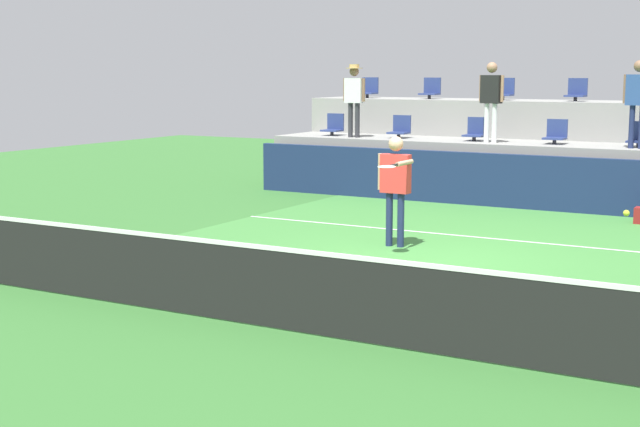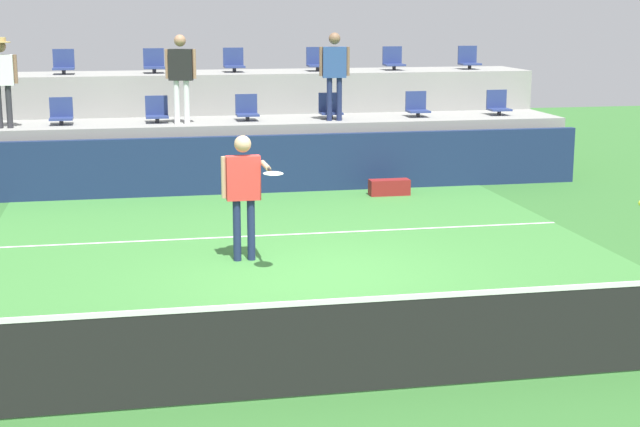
{
  "view_description": "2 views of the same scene",
  "coord_description": "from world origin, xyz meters",
  "px_view_note": "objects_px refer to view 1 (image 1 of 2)",
  "views": [
    {
      "loc": [
        5.29,
        -12.17,
        2.77
      ],
      "look_at": [
        -0.66,
        -1.68,
        0.9
      ],
      "focal_mm": 51.65,
      "sensor_mm": 36.0,
      "label": 1
    },
    {
      "loc": [
        -2.32,
        -12.18,
        3.48
      ],
      "look_at": [
        -0.11,
        -1.01,
        1.06
      ],
      "focal_mm": 54.67,
      "sensor_mm": 36.0,
      "label": 2
    }
  ],
  "objects_px": {
    "stadium_chair_lower_mid_right": "(640,137)",
    "tennis_ball": "(626,213)",
    "spectator_in_grey": "(491,94)",
    "stadium_chair_lower_far_left": "(334,126)",
    "tennis_player": "(395,179)",
    "stadium_chair_upper_far_left": "(369,89)",
    "stadium_chair_lower_center": "(556,134)",
    "stadium_chair_upper_center": "(577,92)",
    "stadium_chair_upper_mid_left": "(504,91)",
    "spectator_with_hat": "(354,93)",
    "stadium_chair_lower_left": "(400,129)",
    "stadium_chair_lower_mid_left": "(476,131)",
    "spectator_leaning_on_rail": "(638,95)",
    "stadium_chair_upper_left": "(431,90)"
  },
  "relations": [
    {
      "from": "stadium_chair_lower_mid_right",
      "to": "tennis_ball",
      "type": "bearing_deg",
      "value": -80.16
    },
    {
      "from": "spectator_in_grey",
      "to": "tennis_ball",
      "type": "distance_m",
      "value": 10.27
    },
    {
      "from": "stadium_chair_lower_far_left",
      "to": "tennis_player",
      "type": "distance_m",
      "value": 7.77
    },
    {
      "from": "stadium_chair_upper_far_left",
      "to": "stadium_chair_lower_center",
      "type": "bearing_deg",
      "value": -18.66
    },
    {
      "from": "stadium_chair_upper_center",
      "to": "stadium_chair_lower_mid_right",
      "type": "bearing_deg",
      "value": -45.69
    },
    {
      "from": "spectator_in_grey",
      "to": "stadium_chair_lower_mid_right",
      "type": "bearing_deg",
      "value": 7.24
    },
    {
      "from": "stadium_chair_lower_mid_right",
      "to": "stadium_chair_upper_mid_left",
      "type": "xyz_separation_m",
      "value": [
        -3.46,
        1.8,
        0.85
      ]
    },
    {
      "from": "tennis_player",
      "to": "spectator_with_hat",
      "type": "xyz_separation_m",
      "value": [
        -3.8,
        5.9,
        1.19
      ]
    },
    {
      "from": "stadium_chair_lower_left",
      "to": "tennis_ball",
      "type": "height_order",
      "value": "stadium_chair_lower_left"
    },
    {
      "from": "stadium_chair_lower_mid_left",
      "to": "stadium_chair_lower_center",
      "type": "height_order",
      "value": "same"
    },
    {
      "from": "tennis_player",
      "to": "tennis_ball",
      "type": "height_order",
      "value": "tennis_player"
    },
    {
      "from": "stadium_chair_lower_center",
      "to": "spectator_leaning_on_rail",
      "type": "height_order",
      "value": "spectator_leaning_on_rail"
    },
    {
      "from": "stadium_chair_lower_mid_right",
      "to": "stadium_chair_lower_mid_left",
      "type": "bearing_deg",
      "value": 180.0
    },
    {
      "from": "stadium_chair_lower_mid_left",
      "to": "stadium_chair_upper_mid_left",
      "type": "distance_m",
      "value": 1.99
    },
    {
      "from": "stadium_chair_lower_mid_left",
      "to": "stadium_chair_upper_mid_left",
      "type": "xyz_separation_m",
      "value": [
        0.03,
        1.8,
        0.85
      ]
    },
    {
      "from": "stadium_chair_upper_left",
      "to": "stadium_chair_lower_left",
      "type": "bearing_deg",
      "value": -89.6
    },
    {
      "from": "stadium_chair_upper_center",
      "to": "spectator_leaning_on_rail",
      "type": "height_order",
      "value": "spectator_leaning_on_rail"
    },
    {
      "from": "spectator_leaning_on_rail",
      "to": "spectator_in_grey",
      "type": "bearing_deg",
      "value": 180.0
    },
    {
      "from": "stadium_chair_lower_mid_right",
      "to": "spectator_in_grey",
      "type": "bearing_deg",
      "value": -172.76
    },
    {
      "from": "tennis_ball",
      "to": "spectator_in_grey",
      "type": "bearing_deg",
      "value": 117.15
    },
    {
      "from": "stadium_chair_lower_left",
      "to": "stadium_chair_lower_center",
      "type": "height_order",
      "value": "same"
    },
    {
      "from": "stadium_chair_lower_mid_right",
      "to": "stadium_chair_upper_center",
      "type": "relative_size",
      "value": 1.0
    },
    {
      "from": "stadium_chair_lower_mid_left",
      "to": "spectator_leaning_on_rail",
      "type": "height_order",
      "value": "spectator_leaning_on_rail"
    },
    {
      "from": "stadium_chair_lower_mid_left",
      "to": "stadium_chair_upper_far_left",
      "type": "relative_size",
      "value": 1.0
    },
    {
      "from": "tennis_ball",
      "to": "stadium_chair_upper_center",
      "type": "bearing_deg",
      "value": 106.78
    },
    {
      "from": "stadium_chair_upper_far_left",
      "to": "spectator_in_grey",
      "type": "bearing_deg",
      "value": -28.54
    },
    {
      "from": "stadium_chair_lower_left",
      "to": "stadium_chair_lower_mid_left",
      "type": "distance_m",
      "value": 1.83
    },
    {
      "from": "stadium_chair_lower_mid_left",
      "to": "stadium_chair_upper_center",
      "type": "xyz_separation_m",
      "value": [
        1.73,
        1.8,
        0.85
      ]
    },
    {
      "from": "stadium_chair_lower_far_left",
      "to": "spectator_with_hat",
      "type": "bearing_deg",
      "value": -27.21
    },
    {
      "from": "stadium_chair_lower_far_left",
      "to": "stadium_chair_upper_mid_left",
      "type": "bearing_deg",
      "value": 26.53
    },
    {
      "from": "stadium_chair_lower_mid_left",
      "to": "stadium_chair_upper_left",
      "type": "distance_m",
      "value": 2.71
    },
    {
      "from": "stadium_chair_lower_far_left",
      "to": "stadium_chair_upper_mid_left",
      "type": "relative_size",
      "value": 1.0
    },
    {
      "from": "stadium_chair_lower_far_left",
      "to": "spectator_leaning_on_rail",
      "type": "distance_m",
      "value": 7.13
    },
    {
      "from": "stadium_chair_lower_left",
      "to": "spectator_leaning_on_rail",
      "type": "distance_m",
      "value": 5.4
    },
    {
      "from": "stadium_chair_upper_left",
      "to": "tennis_ball",
      "type": "xyz_separation_m",
      "value": [
        6.97,
        -11.28,
        -1.02
      ]
    },
    {
      "from": "stadium_chair_lower_far_left",
      "to": "stadium_chair_upper_mid_left",
      "type": "distance_m",
      "value": 4.12
    },
    {
      "from": "stadium_chair_lower_mid_right",
      "to": "spectator_leaning_on_rail",
      "type": "distance_m",
      "value": 0.92
    },
    {
      "from": "stadium_chair_upper_far_left",
      "to": "tennis_player",
      "type": "distance_m",
      "value": 9.34
    },
    {
      "from": "stadium_chair_upper_mid_left",
      "to": "tennis_player",
      "type": "relative_size",
      "value": 0.3
    },
    {
      "from": "stadium_chair_upper_center",
      "to": "tennis_ball",
      "type": "bearing_deg",
      "value": -73.22
    },
    {
      "from": "stadium_chair_lower_mid_left",
      "to": "stadium_chair_upper_left",
      "type": "bearing_deg",
      "value": 135.63
    },
    {
      "from": "stadium_chair_upper_mid_left",
      "to": "spectator_in_grey",
      "type": "bearing_deg",
      "value": -78.51
    },
    {
      "from": "stadium_chair_upper_mid_left",
      "to": "stadium_chair_upper_center",
      "type": "height_order",
      "value": "same"
    },
    {
      "from": "stadium_chair_lower_far_left",
      "to": "stadium_chair_upper_left",
      "type": "height_order",
      "value": "stadium_chair_upper_left"
    },
    {
      "from": "tennis_player",
      "to": "spectator_with_hat",
      "type": "distance_m",
      "value": 7.12
    },
    {
      "from": "stadium_chair_lower_far_left",
      "to": "spectator_leaning_on_rail",
      "type": "height_order",
      "value": "spectator_leaning_on_rail"
    },
    {
      "from": "stadium_chair_lower_mid_right",
      "to": "tennis_ball",
      "type": "relative_size",
      "value": 7.65
    },
    {
      "from": "stadium_chair_lower_center",
      "to": "stadium_chair_upper_mid_left",
      "type": "bearing_deg",
      "value": 134.31
    },
    {
      "from": "stadium_chair_lower_far_left",
      "to": "stadium_chair_lower_mid_left",
      "type": "relative_size",
      "value": 1.0
    },
    {
      "from": "stadium_chair_lower_mid_left",
      "to": "stadium_chair_lower_center",
      "type": "xyz_separation_m",
      "value": [
        1.78,
        0.0,
        0.0
      ]
    }
  ]
}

